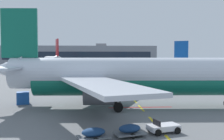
% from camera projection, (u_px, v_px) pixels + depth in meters
% --- Properties ---
extents(apron_paint_markings, '(8.00, 93.87, 0.01)m').
position_uv_depth(apron_paint_markings, '(126.00, 91.00, 48.80)').
color(apron_paint_markings, yellow).
rests_on(apron_paint_markings, ground).
extents(airliner_foreground, '(34.78, 34.59, 12.20)m').
position_uv_depth(airliner_foreground, '(129.00, 76.00, 33.61)').
color(airliner_foreground, silver).
rests_on(airliner_foreground, ground).
extents(airliner_mid_left, '(33.54, 34.54, 12.31)m').
position_uv_depth(airliner_mid_left, '(52.00, 62.00, 107.63)').
color(airliner_mid_left, silver).
rests_on(airliner_mid_left, ground).
extents(baggage_train, '(8.66, 3.89, 1.14)m').
position_uv_depth(baggage_train, '(130.00, 130.00, 21.60)').
color(baggage_train, silver).
rests_on(baggage_train, ground).
extents(uld_cargo_container, '(1.91, 1.88, 1.60)m').
position_uv_depth(uld_cargo_container, '(23.00, 98.00, 36.23)').
color(uld_cargo_container, '#194C9E').
rests_on(uld_cargo_container, ground).
extents(terminal_satellite, '(85.16, 24.50, 13.38)m').
position_uv_depth(terminal_satellite, '(79.00, 57.00, 155.43)').
color(terminal_satellite, gray).
rests_on(terminal_satellite, ground).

